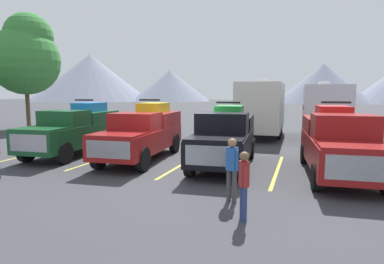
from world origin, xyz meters
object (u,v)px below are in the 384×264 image
pickup_truck_b (143,132)px  person_b (232,166)px  camper_trailer_b (324,109)px  person_a (244,181)px  camper_trailer_a (262,106)px  pickup_truck_a (75,129)px  pickup_truck_d (338,142)px  pickup_truck_c (225,136)px

pickup_truck_b → person_b: 6.59m
pickup_truck_b → camper_trailer_b: 12.09m
person_a → person_b: size_ratio=0.93×
camper_trailer_a → camper_trailer_b: (3.81, 0.27, -0.09)m
pickup_truck_a → person_b: 9.60m
pickup_truck_d → camper_trailer_a: bearing=112.7°
pickup_truck_b → camper_trailer_a: bearing=65.4°
person_a → person_b: 1.28m
pickup_truck_c → pickup_truck_d: size_ratio=0.94×
person_a → pickup_truck_d: bearing=65.3°
pickup_truck_a → pickup_truck_c: size_ratio=1.05×
camper_trailer_a → person_a: camper_trailer_a is taller
pickup_truck_d → person_b: 5.07m
pickup_truck_c → pickup_truck_d: pickup_truck_d is taller
camper_trailer_b → pickup_truck_b: bearing=-130.7°
pickup_truck_a → person_a: bearing=-31.3°
pickup_truck_a → person_b: size_ratio=3.40×
pickup_truck_d → pickup_truck_c: bearing=177.5°
pickup_truck_b → camper_trailer_a: camper_trailer_a is taller
pickup_truck_c → person_a: bearing=-72.4°
pickup_truck_c → camper_trailer_b: bearing=65.8°
pickup_truck_b → pickup_truck_d: 7.88m
pickup_truck_b → person_a: pickup_truck_b is taller
pickup_truck_d → person_b: size_ratio=3.44×
camper_trailer_b → person_a: bearing=-99.3°
pickup_truck_a → camper_trailer_b: size_ratio=0.74×
pickup_truck_d → person_a: bearing=-114.7°
pickup_truck_a → person_a: 10.63m
pickup_truck_b → person_b: (4.93, -4.37, -0.20)m
pickup_truck_a → pickup_truck_b: size_ratio=0.99×
camper_trailer_a → person_b: 13.31m
pickup_truck_c → pickup_truck_d: bearing=-2.5°
pickup_truck_c → camper_trailer_b: camper_trailer_b is taller
person_a → pickup_truck_a: bearing=148.7°
pickup_truck_c → person_a: pickup_truck_c is taller
pickup_truck_a → pickup_truck_d: (11.51, -0.24, -0.00)m
pickup_truck_c → camper_trailer_a: (0.34, 8.95, 0.84)m
pickup_truck_c → person_b: size_ratio=3.24×
pickup_truck_b → camper_trailer_a: size_ratio=0.78×
pickup_truck_a → camper_trailer_b: camper_trailer_b is taller
camper_trailer_a → camper_trailer_b: camper_trailer_a is taller
person_a → pickup_truck_c: bearing=107.6°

